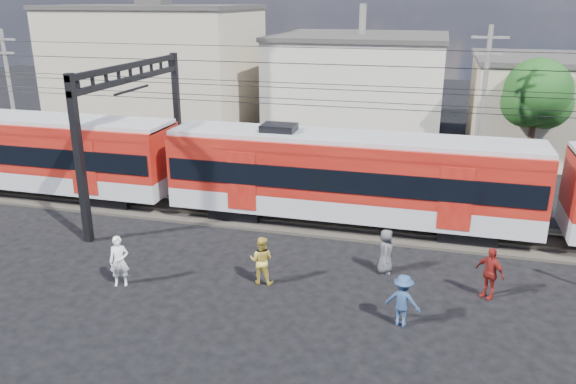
% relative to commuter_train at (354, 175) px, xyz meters
% --- Properties ---
extents(ground, '(120.00, 120.00, 0.00)m').
position_rel_commuter_train_xyz_m(ground, '(-0.50, -8.00, -2.40)').
color(ground, black).
rests_on(ground, ground).
extents(track_bed, '(70.00, 3.40, 0.12)m').
position_rel_commuter_train_xyz_m(track_bed, '(-0.50, 0.00, -2.34)').
color(track_bed, '#2D2823').
rests_on(track_bed, ground).
extents(rail_near, '(70.00, 0.12, 0.12)m').
position_rel_commuter_train_xyz_m(rail_near, '(-0.50, -0.75, -2.22)').
color(rail_near, '#59544C').
rests_on(rail_near, track_bed).
extents(rail_far, '(70.00, 0.12, 0.12)m').
position_rel_commuter_train_xyz_m(rail_far, '(-0.50, 0.75, -2.22)').
color(rail_far, '#59544C').
rests_on(rail_far, track_bed).
extents(commuter_train, '(50.30, 3.08, 4.17)m').
position_rel_commuter_train_xyz_m(commuter_train, '(0.00, 0.00, 0.00)').
color(commuter_train, black).
rests_on(commuter_train, ground).
extents(catenary, '(70.00, 9.30, 7.52)m').
position_rel_commuter_train_xyz_m(catenary, '(-9.15, -0.00, 2.73)').
color(catenary, black).
rests_on(catenary, ground).
extents(building_west, '(14.28, 10.20, 9.30)m').
position_rel_commuter_train_xyz_m(building_west, '(-17.50, 16.00, 2.25)').
color(building_west, '#BCAA90').
rests_on(building_west, ground).
extents(building_midwest, '(12.24, 12.24, 7.30)m').
position_rel_commuter_train_xyz_m(building_midwest, '(-2.50, 19.00, 1.25)').
color(building_midwest, beige).
rests_on(building_midwest, ground).
extents(utility_pole_mid, '(1.80, 0.24, 8.50)m').
position_rel_commuter_train_xyz_m(utility_pole_mid, '(5.50, 7.00, 2.13)').
color(utility_pole_mid, slate).
rests_on(utility_pole_mid, ground).
extents(utility_pole_west, '(1.80, 0.24, 8.00)m').
position_rel_commuter_train_xyz_m(utility_pole_west, '(-22.50, 6.00, 1.88)').
color(utility_pole_west, slate).
rests_on(utility_pole_west, ground).
extents(tree_near, '(3.82, 3.64, 6.72)m').
position_rel_commuter_train_xyz_m(tree_near, '(8.69, 10.09, 2.26)').
color(tree_near, '#382619').
rests_on(tree_near, ground).
extents(pedestrian_a, '(0.80, 0.66, 1.86)m').
position_rel_commuter_train_xyz_m(pedestrian_a, '(-7.13, -7.59, -1.47)').
color(pedestrian_a, white).
rests_on(pedestrian_a, ground).
extents(pedestrian_b, '(0.89, 0.71, 1.77)m').
position_rel_commuter_train_xyz_m(pedestrian_b, '(-2.33, -6.14, -1.51)').
color(pedestrian_b, gold).
rests_on(pedestrian_b, ground).
extents(pedestrian_c, '(1.21, 0.84, 1.72)m').
position_rel_commuter_train_xyz_m(pedestrian_c, '(2.73, -7.65, -1.54)').
color(pedestrian_c, navy).
rests_on(pedestrian_c, ground).
extents(pedestrian_d, '(1.12, 1.02, 1.84)m').
position_rel_commuter_train_xyz_m(pedestrian_d, '(5.44, -5.12, -1.48)').
color(pedestrian_d, maroon).
rests_on(pedestrian_d, ground).
extents(pedestrian_e, '(0.59, 0.86, 1.72)m').
position_rel_commuter_train_xyz_m(pedestrian_e, '(1.86, -4.16, -1.54)').
color(pedestrian_e, '#49494E').
rests_on(pedestrian_e, ground).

